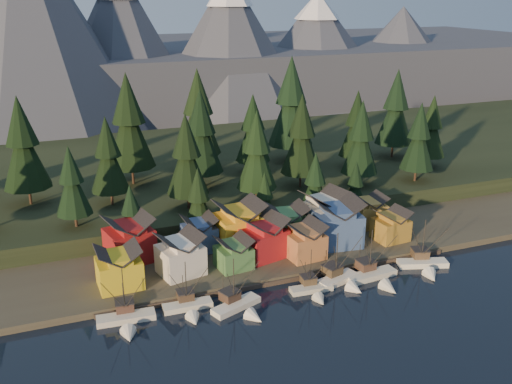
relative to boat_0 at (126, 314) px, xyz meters
name	(u,v)px	position (x,y,z in m)	size (l,w,h in m)	color
ground	(317,318)	(34.41, -10.88, -2.13)	(500.00, 500.00, 0.00)	black
shore_strip	(246,235)	(34.41, 29.12, -1.38)	(400.00, 50.00, 1.50)	#3D382C
hillside	(194,171)	(34.41, 79.12, 0.87)	(420.00, 100.00, 6.00)	black
dock	(283,277)	(34.41, 5.62, -1.63)	(80.00, 4.00, 1.00)	#443931
mountain_ridge	(120,59)	(30.21, 202.71, 23.92)	(560.00, 190.00, 90.00)	#4B4F60
boat_0	(126,314)	(0.00, 0.00, 0.00)	(11.44, 12.33, 11.83)	beige
boat_1	(189,302)	(12.09, 0.32, -0.11)	(10.00, 10.86, 10.97)	beige
boat_2	(240,301)	(21.47, -3.13, 0.04)	(11.11, 11.54, 11.76)	silver
boat_3	(313,285)	(37.81, -2.19, -0.22)	(9.36, 10.10, 10.27)	beige
boat_4	(342,273)	(45.18, -0.77, 0.36)	(10.37, 11.01, 12.53)	silver
boat_5	(376,271)	(52.76, -2.01, 0.07)	(12.21, 13.13, 12.36)	beige
boat_6	(425,259)	(66.17, -1.10, 0.10)	(11.96, 12.44, 12.27)	white
house_front_0	(119,266)	(0.80, 12.46, 3.95)	(9.06, 8.60, 8.71)	gold
house_front_1	(180,253)	(13.87, 13.51, 4.16)	(10.45, 10.19, 9.12)	silver
house_front_2	(234,252)	(25.38, 12.08, 3.03)	(7.95, 8.00, 6.97)	#43733E
house_front_3	(263,236)	(33.46, 15.00, 4.37)	(11.26, 10.94, 9.52)	maroon
house_front_4	(304,239)	(42.14, 11.54, 3.66)	(8.73, 9.30, 8.16)	#AE6D3D
house_front_5	(337,221)	(52.22, 14.81, 5.29)	(11.79, 10.93, 11.28)	#365081
house_front_6	(391,224)	(65.87, 12.42, 3.38)	(8.26, 7.88, 7.64)	olive
house_back_0	(129,238)	(4.76, 23.69, 4.88)	(11.46, 11.17, 10.50)	maroon
house_back_1	(199,233)	(20.80, 23.40, 3.71)	(7.63, 7.72, 8.28)	#385186
house_back_2	(239,224)	(30.13, 21.71, 5.29)	(11.33, 10.54, 11.27)	gold
house_back_3	(287,222)	(41.86, 20.72, 4.22)	(9.83, 8.94, 9.23)	#437D47
house_back_4	(325,212)	(52.41, 21.05, 5.22)	(11.96, 11.64, 11.15)	silver
house_back_5	(369,210)	(65.61, 21.81, 3.74)	(7.81, 7.90, 8.32)	olive
tree_hill_1	(23,146)	(-15.59, 57.12, 19.59)	(12.34, 12.34, 28.75)	#332319
tree_hill_2	(72,183)	(-5.59, 37.12, 14.77)	(8.57, 8.57, 19.95)	#332319
tree_hill_3	(108,157)	(4.41, 49.12, 16.75)	(10.11, 10.11, 23.56)	#332319
tree_hill_4	(129,124)	(12.41, 64.12, 21.43)	(13.79, 13.79, 32.12)	#332319
tree_hill_5	(187,157)	(22.41, 39.12, 17.51)	(10.71, 10.71, 24.95)	#332319
tree_hill_6	(201,135)	(30.41, 54.12, 19.22)	(12.06, 12.06, 28.08)	#332319
tree_hill_7	(257,153)	(40.41, 37.12, 17.39)	(10.62, 10.62, 24.73)	#332319
tree_hill_8	(253,131)	(48.41, 61.12, 17.24)	(10.50, 10.50, 24.45)	#332319
tree_hill_9	(301,137)	(56.41, 44.12, 18.47)	(11.47, 11.47, 26.71)	#332319
tree_hill_10	(291,105)	(64.41, 69.12, 22.46)	(14.59, 14.59, 34.00)	#332319
tree_hill_11	(361,140)	(72.41, 39.12, 17.39)	(10.62, 10.62, 24.73)	#332319
tree_hill_12	(356,126)	(80.41, 55.12, 17.28)	(10.53, 10.53, 24.53)	#332319
tree_hill_13	(419,139)	(90.41, 37.12, 16.62)	(10.02, 10.02, 23.33)	#332319
tree_hill_14	(396,110)	(98.41, 61.12, 19.90)	(12.59, 12.59, 29.33)	#332319
tree_hill_15	(198,115)	(34.41, 71.12, 21.01)	(13.46, 13.46, 31.36)	#332319
tree_hill_17	(431,128)	(102.41, 47.12, 16.45)	(9.88, 9.88, 23.03)	#332319
tree_shore_0	(132,214)	(6.41, 29.12, 8.21)	(6.95, 6.95, 16.20)	#332319
tree_shore_1	(199,201)	(22.41, 29.12, 9.39)	(7.88, 7.88, 18.35)	#332319
tree_shore_2	(264,199)	(39.41, 29.12, 7.76)	(6.60, 6.60, 15.38)	#332319
tree_shore_3	(315,185)	(53.41, 29.12, 9.75)	(8.16, 8.16, 19.01)	#332319
tree_shore_4	(355,186)	(65.41, 29.12, 7.80)	(6.63, 6.63, 15.44)	#332319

